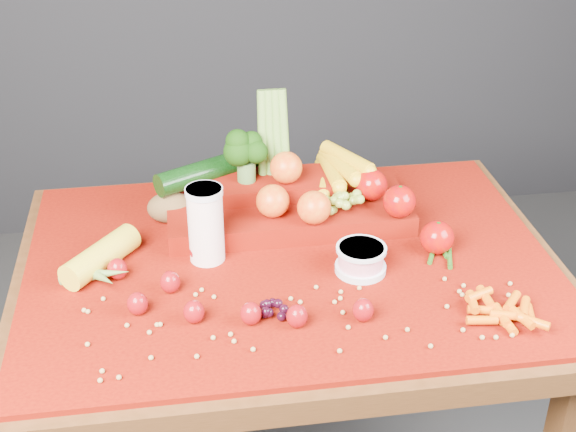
{
  "coord_description": "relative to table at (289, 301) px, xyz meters",
  "views": [
    {
      "loc": [
        -0.21,
        -1.34,
        1.65
      ],
      "look_at": [
        0.0,
        0.02,
        0.85
      ],
      "focal_mm": 50.0,
      "sensor_mm": 36.0,
      "label": 1
    }
  ],
  "objects": [
    {
      "name": "dark_grape_cluster",
      "position": [
        -0.06,
        -0.18,
        0.12
      ],
      "size": [
        0.06,
        0.05,
        0.03
      ],
      "primitive_type": null,
      "color": "black",
      "rests_on": "red_cloth"
    },
    {
      "name": "red_cloth",
      "position": [
        0.0,
        0.0,
        0.1
      ],
      "size": [
        1.05,
        0.75,
        0.01
      ],
      "primitive_type": "cube",
      "color": "#751003",
      "rests_on": "table"
    },
    {
      "name": "green_bean_pile",
      "position": [
        0.31,
        -0.01,
        0.11
      ],
      "size": [
        0.14,
        0.12,
        0.01
      ],
      "primitive_type": null,
      "color": "#205313",
      "rests_on": "red_cloth"
    },
    {
      "name": "produce_mound",
      "position": [
        0.03,
        0.16,
        0.17
      ],
      "size": [
        0.6,
        0.38,
        0.27
      ],
      "color": "#751003",
      "rests_on": "red_cloth"
    },
    {
      "name": "soybean_scatter",
      "position": [
        0.0,
        -0.2,
        0.11
      ],
      "size": [
        0.84,
        0.24,
        0.01
      ],
      "primitive_type": null,
      "color": "#AE8D4A",
      "rests_on": "red_cloth"
    },
    {
      "name": "table",
      "position": [
        0.0,
        0.0,
        0.0
      ],
      "size": [
        1.1,
        0.8,
        0.75
      ],
      "color": "#341D0B",
      "rests_on": "ground"
    },
    {
      "name": "baby_carrot_pile",
      "position": [
        0.35,
        -0.25,
        0.12
      ],
      "size": [
        0.18,
        0.18,
        0.03
      ],
      "primitive_type": null,
      "color": "#D85B07",
      "rests_on": "red_cloth"
    },
    {
      "name": "milk_glass",
      "position": [
        -0.16,
        0.02,
        0.19
      ],
      "size": [
        0.07,
        0.07,
        0.16
      ],
      "rotation": [
        0.0,
        0.0,
        0.02
      ],
      "color": "white",
      "rests_on": "red_cloth"
    },
    {
      "name": "potato",
      "position": [
        -0.23,
        0.19,
        0.14
      ],
      "size": [
        0.1,
        0.07,
        0.07
      ],
      "primitive_type": "ellipsoid",
      "color": "brown",
      "rests_on": "red_cloth"
    },
    {
      "name": "yogurt_bowl",
      "position": [
        0.13,
        -0.06,
        0.14
      ],
      "size": [
        0.1,
        0.1,
        0.06
      ],
      "rotation": [
        0.0,
        0.0,
        -0.18
      ],
      "color": "silver",
      "rests_on": "red_cloth"
    },
    {
      "name": "strawberry_scatter",
      "position": [
        -0.16,
        -0.13,
        0.13
      ],
      "size": [
        0.48,
        0.28,
        0.05
      ],
      "color": "#8C0806",
      "rests_on": "red_cloth"
    },
    {
      "name": "corn_ear",
      "position": [
        -0.38,
        -0.01,
        0.13
      ],
      "size": [
        0.25,
        0.26,
        0.06
      ],
      "rotation": [
        0.0,
        0.0,
        0.9
      ],
      "color": "yellow",
      "rests_on": "red_cloth"
    }
  ]
}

